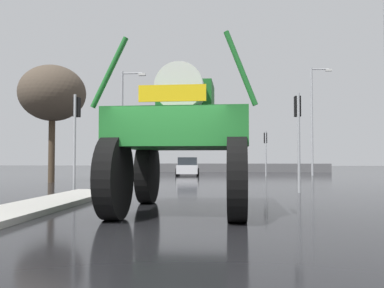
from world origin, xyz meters
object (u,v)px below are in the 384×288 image
sedan_ahead (188,167)px  bare_tree_left (52,94)px  traffic_signal_near_left (76,121)px  traffic_signal_near_right (298,120)px  streetlight_far_right (313,116)px  oversize_sprayer (184,138)px  streetlight_far_left (124,119)px  traffic_signal_far_left (266,144)px

sedan_ahead → bare_tree_left: bearing=144.1°
sedan_ahead → traffic_signal_near_left: bearing=166.0°
traffic_signal_near_right → streetlight_far_right: (4.29, 17.27, 1.99)m
bare_tree_left → oversize_sprayer: bearing=-53.3°
oversize_sprayer → streetlight_far_right: streetlight_far_right is taller
streetlight_far_left → streetlight_far_right: (14.53, 5.75, 0.67)m
sedan_ahead → streetlight_far_left: streetlight_far_left is taller
traffic_signal_near_left → bare_tree_left: size_ratio=0.60×
traffic_signal_near_right → bare_tree_left: size_ratio=0.59×
streetlight_far_left → bare_tree_left: size_ratio=1.11×
sedan_ahead → traffic_signal_near_left: size_ratio=1.02×
oversize_sprayer → sedan_ahead: oversize_sprayer is taller
traffic_signal_near_left → streetlight_far_left: 11.63m
oversize_sprayer → sedan_ahead: bearing=6.5°
streetlight_far_right → oversize_sprayer: bearing=-109.6°
traffic_signal_near_left → bare_tree_left: 7.50m
sedan_ahead → streetlight_far_left: 7.73m
traffic_signal_far_left → streetlight_far_left: 11.33m
traffic_signal_far_left → bare_tree_left: 16.59m
sedan_ahead → traffic_signal_near_left: traffic_signal_near_left is taller
traffic_signal_far_left → bare_tree_left: size_ratio=0.52×
traffic_signal_near_left → streetlight_far_right: 22.09m
traffic_signal_near_left → traffic_signal_far_left: traffic_signal_near_left is taller
traffic_signal_near_right → traffic_signal_near_left: bearing=-180.0°
traffic_signal_near_right → streetlight_far_left: bearing=131.6°
sedan_ahead → traffic_signal_near_left: 17.47m
traffic_signal_near_left → streetlight_far_left: size_ratio=0.54×
traffic_signal_near_left → streetlight_far_right: (13.63, 17.27, 1.94)m
traffic_signal_near_right → streetlight_far_left: (-10.24, 11.52, 1.32)m
streetlight_far_left → streetlight_far_right: streetlight_far_right is taller
sedan_ahead → streetlight_far_right: 11.27m
traffic_signal_far_left → traffic_signal_near_right: bearing=-90.7°
sedan_ahead → traffic_signal_near_right: 18.24m
traffic_signal_near_right → streetlight_far_right: 17.91m
streetlight_far_right → bare_tree_left: 20.71m
traffic_signal_near_left → streetlight_far_left: streetlight_far_left is taller
traffic_signal_near_left → traffic_signal_far_left: bearing=58.5°
traffic_signal_far_left → streetlight_far_right: streetlight_far_right is taller
traffic_signal_near_right → streetlight_far_right: size_ratio=0.45×
sedan_ahead → traffic_signal_near_right: (6.15, -17.03, 2.24)m
oversize_sprayer → sedan_ahead: size_ratio=1.30×
streetlight_far_left → oversize_sprayer: bearing=-70.6°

